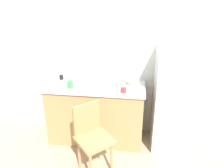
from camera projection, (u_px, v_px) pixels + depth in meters
The scene contains 13 objects.
ground_plane at pixel (110, 168), 2.62m from camera, with size 8.00×8.00×0.00m, color tan.
back_wall at pixel (119, 55), 3.07m from camera, with size 4.80×0.10×2.58m, color silver.
cabinet_base at pixel (97, 113), 3.10m from camera, with size 1.41×0.60×0.87m, color tan.
countertop at pixel (96, 86), 2.93m from camera, with size 1.45×0.64×0.04m, color #B7B7BC.
faucet at pixel (95, 72), 3.12m from camera, with size 0.02×0.02×0.25m, color #B7B7BC.
refrigerator at pixel (173, 100), 2.85m from camera, with size 0.56×0.59×1.49m, color silver.
chair at pixel (92, 136), 2.46m from camera, with size 0.57×0.57×0.89m.
dish_tray at pixel (96, 85), 2.86m from camera, with size 0.28×0.20×0.05m, color white.
terracotta_bowl at pixel (131, 83), 2.94m from camera, with size 0.16×0.16×0.05m, color gray.
cup_white at pixel (115, 87), 2.76m from camera, with size 0.07×0.07×0.07m, color white.
cup_red at pixel (123, 90), 2.67m from camera, with size 0.08×0.08×0.07m, color red.
cup_green at pixel (70, 84), 2.81m from camera, with size 0.08×0.08×0.10m, color green.
cup_black at pixel (61, 77), 3.15m from camera, with size 0.06×0.06×0.07m, color black.
Camera 1 is at (0.30, -2.01, 1.99)m, focal length 31.77 mm.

